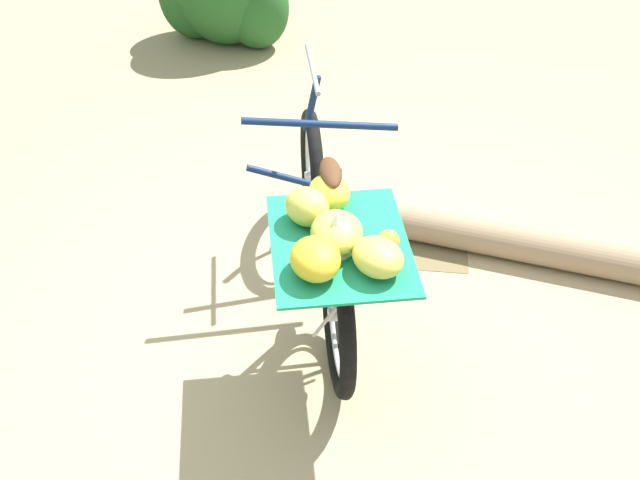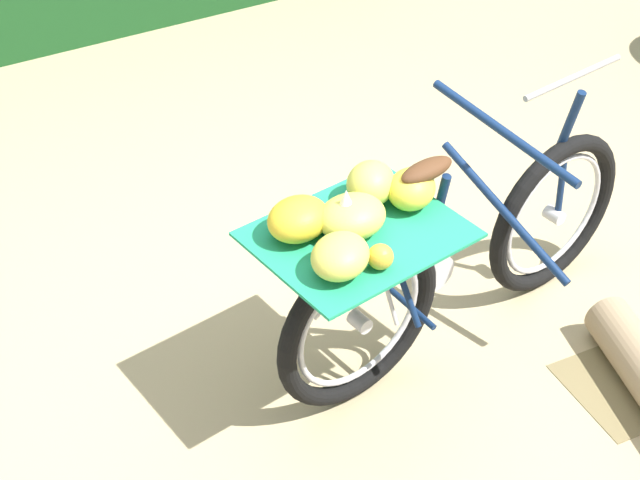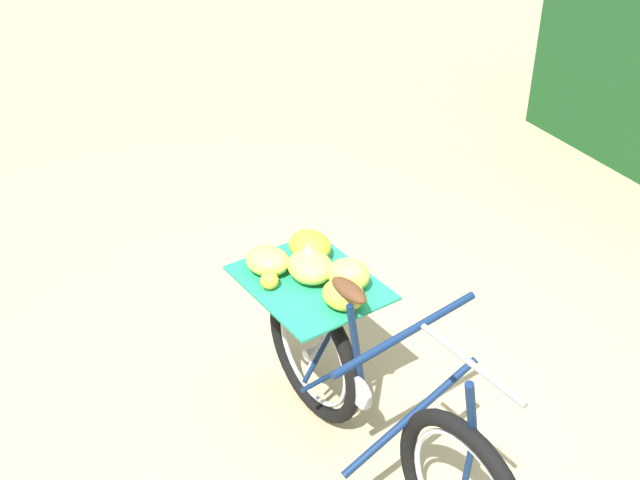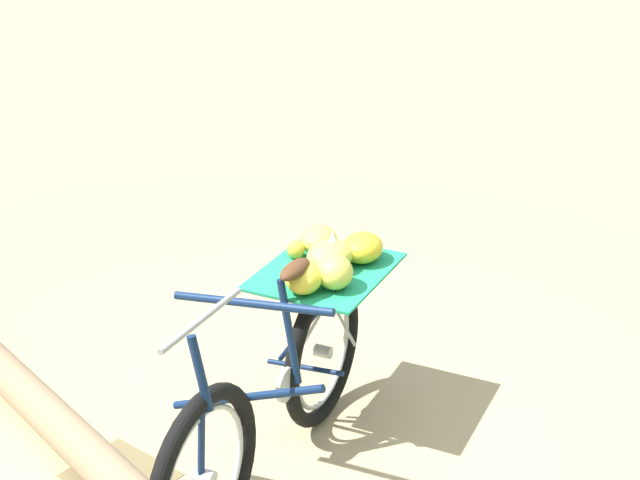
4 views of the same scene
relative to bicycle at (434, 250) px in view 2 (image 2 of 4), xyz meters
The scene contains 3 objects.
ground_plane 0.59m from the bicycle, 154.90° to the right, with size 60.00×60.00×0.00m, color tan.
bicycle is the anchor object (origin of this frame).
leaf_litter_patch 0.92m from the bicycle, 48.33° to the left, with size 0.44×0.36×0.01m, color olive.
Camera 2 is at (2.59, -1.46, 2.76)m, focal length 54.25 mm.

